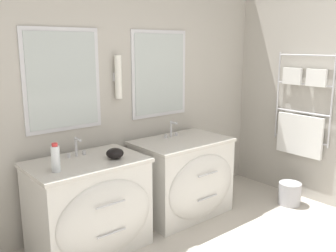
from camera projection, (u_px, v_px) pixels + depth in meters
name	position (u px, v px, depth m)	size (l,w,h in m)	color
wall_back	(111.00, 87.00, 3.52)	(5.40, 0.14, 2.60)	#B2ADA3
wall_right	(336.00, 85.00, 3.83)	(0.13, 4.25, 2.60)	#B2ADA3
vanity_left	(90.00, 206.00, 3.09)	(0.94, 0.69, 0.78)	silver
vanity_right	(184.00, 177.00, 3.75)	(0.94, 0.69, 0.78)	silver
faucet_left	(77.00, 148.00, 3.14)	(0.17, 0.10, 0.16)	silver
faucet_right	(172.00, 130.00, 3.80)	(0.17, 0.10, 0.16)	silver
toiletry_bottle	(56.00, 158.00, 2.76)	(0.07, 0.07, 0.22)	silver
amenity_bowl	(115.00, 153.00, 3.09)	(0.15, 0.15, 0.09)	black
waste_bin	(290.00, 193.00, 4.05)	(0.24, 0.24, 0.24)	#B7B7BC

